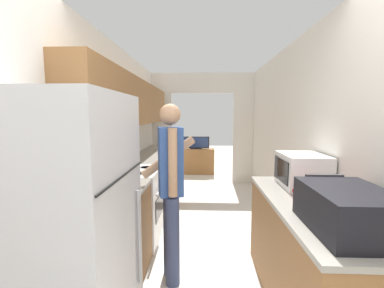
{
  "coord_description": "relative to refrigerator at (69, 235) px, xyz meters",
  "views": [
    {
      "loc": [
        -0.0,
        -0.92,
        1.57
      ],
      "look_at": [
        -0.17,
        3.3,
        1.09
      ],
      "focal_mm": 24.0,
      "sensor_mm": 36.0,
      "label": 1
    }
  ],
  "objects": [
    {
      "name": "refrigerator",
      "position": [
        0.0,
        0.0,
        0.0
      ],
      "size": [
        0.72,
        0.82,
        1.7
      ],
      "color": "#B7B7BC",
      "rests_on": "ground_plane"
    },
    {
      "name": "wall_right",
      "position": [
        1.99,
        1.34,
        0.4
      ],
      "size": [
        0.06,
        7.33,
        2.5
      ],
      "color": "white",
      "rests_on": "ground_plane"
    },
    {
      "name": "tv_cabinet",
      "position": [
        0.64,
        5.35,
        -0.51
      ],
      "size": [
        0.96,
        0.42,
        0.67
      ],
      "color": "brown",
      "rests_on": "ground_plane"
    },
    {
      "name": "wall_left",
      "position": [
        -0.3,
        1.75,
        0.6
      ],
      "size": [
        0.38,
        7.33,
        2.5
      ],
      "color": "white",
      "rests_on": "ground_plane"
    },
    {
      "name": "range_oven",
      "position": [
        -0.04,
        1.63,
        -0.4
      ],
      "size": [
        0.66,
        0.77,
        1.03
      ],
      "color": "white",
      "rests_on": "ground_plane"
    },
    {
      "name": "television",
      "position": [
        0.64,
        5.31,
        -0.02
      ],
      "size": [
        0.69,
        0.16,
        0.33
      ],
      "color": "black",
      "rests_on": "tv_cabinet"
    },
    {
      "name": "microwave",
      "position": [
        1.75,
        0.97,
        0.2
      ],
      "size": [
        0.39,
        0.49,
        0.31
      ],
      "color": "white",
      "rests_on": "counter_right"
    },
    {
      "name": "knife",
      "position": [
        -0.13,
        2.13,
        0.05
      ],
      "size": [
        0.07,
        0.3,
        0.02
      ],
      "rotation": [
        0.0,
        0.0,
        0.18
      ],
      "color": "#B7B7BC",
      "rests_on": "counter_left"
    },
    {
      "name": "counter_left",
      "position": [
        -0.05,
        2.51,
        -0.4
      ],
      "size": [
        0.62,
        3.82,
        0.89
      ],
      "color": "brown",
      "rests_on": "ground_plane"
    },
    {
      "name": "wall_far_with_doorway",
      "position": [
        0.81,
        4.43,
        0.57
      ],
      "size": [
        2.71,
        0.06,
        2.5
      ],
      "color": "white",
      "rests_on": "ground_plane"
    },
    {
      "name": "counter_right",
      "position": [
        1.66,
        0.51,
        -0.4
      ],
      "size": [
        0.62,
        1.69,
        0.89
      ],
      "color": "brown",
      "rests_on": "ground_plane"
    },
    {
      "name": "book_stack",
      "position": [
        1.66,
        0.53,
        0.07
      ],
      "size": [
        0.22,
        0.31,
        0.06
      ],
      "color": "#C67028",
      "rests_on": "counter_right"
    },
    {
      "name": "person",
      "position": [
        0.52,
        0.86,
        0.05
      ],
      "size": [
        0.54,
        0.44,
        1.67
      ],
      "rotation": [
        0.0,
        0.0,
        1.83
      ],
      "color": "#384266",
      "rests_on": "ground_plane"
    },
    {
      "name": "suitcase",
      "position": [
        1.66,
        0.04,
        0.17
      ],
      "size": [
        0.43,
        0.62,
        0.26
      ],
      "color": "black",
      "rests_on": "counter_right"
    }
  ]
}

